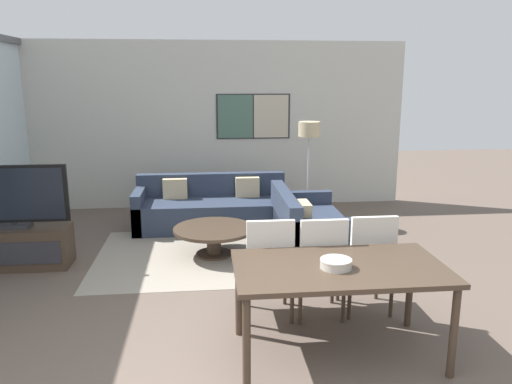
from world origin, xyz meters
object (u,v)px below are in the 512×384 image
at_px(dining_table, 339,275).
at_px(floor_lamp, 309,138).
at_px(dining_chair_left, 269,265).
at_px(television, 11,197).
at_px(dining_chair_right, 368,261).
at_px(sofa_side, 306,229).
at_px(coffee_table, 214,234).
at_px(fruit_bowl, 336,263).
at_px(sofa_main, 212,209).
at_px(tv_console, 17,247).
at_px(dining_chair_centre, 320,264).

height_order(dining_table, floor_lamp, floor_lamp).
bearing_deg(dining_chair_left, television, 150.09).
xyz_separation_m(dining_chair_right, floor_lamp, (0.05, 3.01, 0.79)).
xyz_separation_m(sofa_side, coffee_table, (-1.20, -0.13, 0.01)).
relative_size(coffee_table, fruit_bowl, 4.09).
relative_size(coffee_table, dining_chair_left, 1.03).
relative_size(coffee_table, floor_lamp, 0.65).
relative_size(sofa_main, sofa_side, 1.42).
xyz_separation_m(tv_console, floor_lamp, (3.78, 1.43, 1.07)).
relative_size(sofa_main, dining_chair_right, 2.30).
bearing_deg(dining_chair_left, sofa_main, 98.72).
bearing_deg(coffee_table, sofa_side, 6.13).
bearing_deg(dining_chair_right, television, 157.06).
relative_size(coffee_table, dining_chair_right, 1.03).
bearing_deg(dining_table, dining_chair_right, 55.47).
height_order(coffee_table, dining_chair_right, dining_chair_right).
xyz_separation_m(television, floor_lamp, (3.78, 1.43, 0.46)).
bearing_deg(sofa_side, dining_chair_centre, 172.21).
bearing_deg(tv_console, television, 90.00).
height_order(television, dining_table, television).
bearing_deg(dining_chair_left, dining_chair_right, 1.51).
distance_m(tv_console, sofa_side, 3.54).
bearing_deg(tv_console, sofa_main, 31.83).
distance_m(coffee_table, fruit_bowl, 2.69).
bearing_deg(dining_chair_left, dining_chair_centre, -3.18).
xyz_separation_m(sofa_main, sofa_side, (1.20, -1.15, -0.00)).
distance_m(coffee_table, dining_chair_right, 2.26).
bearing_deg(dining_table, dining_chair_centre, 90.00).
height_order(sofa_main, dining_chair_centre, dining_chair_centre).
distance_m(sofa_main, floor_lamp, 1.80).
height_order(sofa_main, coffee_table, sofa_main).
bearing_deg(fruit_bowl, sofa_main, 103.40).
bearing_deg(television, dining_table, -34.79).
relative_size(tv_console, dining_chair_right, 1.24).
distance_m(dining_chair_left, dining_chair_right, 0.94).
height_order(dining_chair_centre, dining_chair_right, same).
height_order(tv_console, sofa_main, sofa_main).
bearing_deg(sofa_main, dining_table, -75.79).
xyz_separation_m(dining_table, dining_chair_right, (0.47, 0.69, -0.16)).
bearing_deg(television, sofa_main, 31.81).
bearing_deg(dining_chair_right, coffee_table, 128.99).
height_order(television, floor_lamp, floor_lamp).
distance_m(tv_console, coffee_table, 2.33).
distance_m(television, dining_table, 3.98).
bearing_deg(coffee_table, fruit_bowl, -70.15).
relative_size(tv_console, floor_lamp, 0.78).
xyz_separation_m(tv_console, fruit_bowl, (3.22, -2.32, 0.57)).
xyz_separation_m(television, dining_chair_right, (3.73, -1.58, -0.33)).
bearing_deg(dining_chair_right, dining_chair_left, -178.49).
height_order(television, sofa_main, television).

